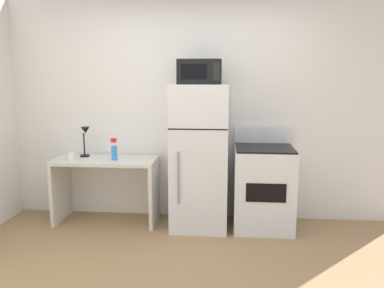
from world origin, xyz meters
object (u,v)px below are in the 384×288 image
Objects in this scene: refrigerator at (200,157)px; microwave at (200,72)px; oven_range at (263,187)px; desk at (106,178)px; coffee_mug at (71,156)px; spray_bottle at (114,151)px; desk_lamp at (85,137)px.

refrigerator is 0.93m from microwave.
desk is at bearing 178.95° from oven_range.
microwave is at bearing 2.60° from coffee_mug.
spray_bottle is 2.62× the size of coffee_mug.
oven_range reaches higher than desk.
desk_lamp is 1.54m from microwave.
spray_bottle is 0.23× the size of oven_range.
microwave reaches higher than spray_bottle.
refrigerator reaches higher than desk_lamp.
coffee_mug is (-0.48, -0.06, -0.05)m from spray_bottle.
refrigerator reaches higher than oven_range.
refrigerator is (1.34, -0.12, -0.19)m from desk_lamp.
coffee_mug is at bearing -177.44° from oven_range.
oven_range is (1.79, -0.03, -0.06)m from desk.
coffee_mug is at bearing -114.78° from desk_lamp.
oven_range is at bearing -1.05° from desk.
desk is 4.66× the size of spray_bottle.
oven_range is at bearing 1.06° from spray_bottle.
desk_lamp is 2.12m from oven_range.
oven_range reaches higher than coffee_mug.
desk_lamp reaches higher than coffee_mug.
microwave reaches higher than desk.
microwave is at bearing -6.09° from desk_lamp.
desk_lamp is 0.43m from spray_bottle.
oven_range is (0.71, 0.01, -0.33)m from refrigerator.
microwave is (1.08, -0.06, 1.20)m from desk.
desk_lamp reaches higher than spray_bottle.
desk_lamp is at bearing 174.81° from refrigerator.
coffee_mug is at bearing -172.26° from spray_bottle.
coffee_mug is 0.09× the size of oven_range.
refrigerator is (0.96, 0.02, -0.05)m from spray_bottle.
coffee_mug is at bearing -160.09° from desk.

